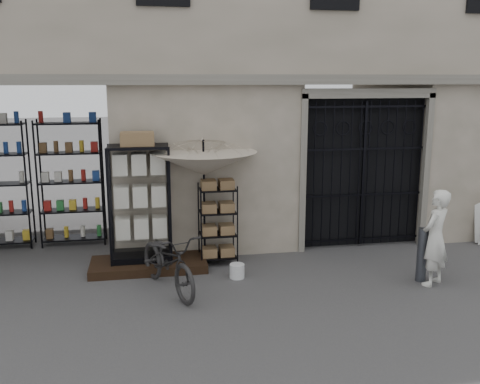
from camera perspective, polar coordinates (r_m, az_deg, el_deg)
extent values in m
plane|color=black|center=(8.50, 7.10, -10.71)|extent=(80.00, 80.00, 0.00)
cube|color=#A79887|center=(11.78, 1.70, 18.02)|extent=(14.00, 4.00, 9.00)
cube|color=black|center=(10.64, -21.44, 1.61)|extent=(3.00, 1.70, 3.00)
cube|color=black|center=(11.18, -21.11, 0.80)|extent=(2.70, 0.50, 2.50)
cube|color=black|center=(10.74, 12.68, 2.25)|extent=(2.50, 0.06, 3.00)
cube|color=black|center=(10.60, 13.00, 1.84)|extent=(0.05, 0.05, 2.80)
cube|color=black|center=(9.58, -9.71, -7.65)|extent=(2.00, 0.90, 0.15)
cube|color=black|center=(9.66, -10.41, -6.68)|extent=(1.06, 0.72, 0.11)
cube|color=silver|center=(9.10, -10.44, -1.62)|extent=(0.94, 0.11, 1.88)
cube|color=silver|center=(9.42, -10.60, -1.85)|extent=(0.89, 0.53, 1.57)
cube|color=olive|center=(9.22, -10.89, 5.25)|extent=(0.60, 0.48, 0.22)
cube|color=black|center=(9.53, -2.39, -3.46)|extent=(0.65, 0.48, 1.45)
cube|color=olive|center=(9.54, -2.39, -3.73)|extent=(0.56, 0.39, 1.09)
cylinder|color=black|center=(9.52, -3.84, -1.09)|extent=(0.05, 0.05, 2.23)
imported|color=#B8A594|center=(9.37, -3.91, 3.75)|extent=(2.04, 2.06, 1.50)
cylinder|color=silver|center=(9.02, -0.32, -8.42)|extent=(0.27, 0.27, 0.24)
imported|color=black|center=(8.64, -7.58, -10.35)|extent=(0.96, 1.14, 1.85)
cylinder|color=#454951|center=(9.28, 18.84, -6.36)|extent=(0.18, 0.18, 0.90)
imported|color=silver|center=(9.34, 19.76, -9.23)|extent=(1.38, 1.61, 0.38)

